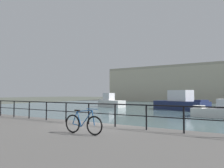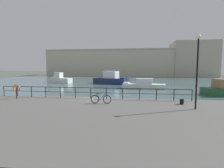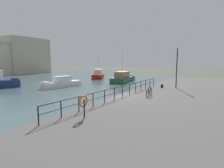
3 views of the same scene
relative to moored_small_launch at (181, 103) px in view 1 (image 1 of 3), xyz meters
The scene contains 6 objects.
ground_plane 22.24m from the moored_small_launch, 85.42° to the right, with size 240.00×240.00×0.00m, color #4C5147.
water_basin 8.31m from the moored_small_launch, 77.57° to the left, with size 80.00×60.00×0.01m, color #476066.
moored_small_launch is the anchor object (origin of this frame).
moored_harbor_tender 12.09m from the moored_small_launch, behind, with size 5.55×3.18×2.43m.
quay_railing 22.95m from the moored_small_launch, 86.25° to the right, with size 18.96×0.07×1.08m.
parked_bicycle 25.29m from the moored_small_launch, 83.20° to the right, with size 1.77×0.12×0.98m.
Camera 1 is at (6.65, -9.43, 2.31)m, focal length 34.82 mm.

